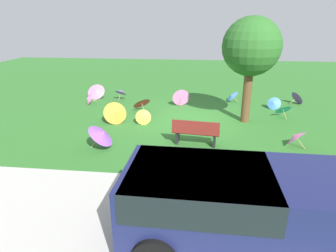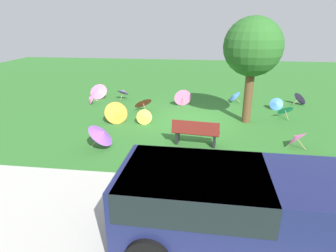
# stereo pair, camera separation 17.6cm
# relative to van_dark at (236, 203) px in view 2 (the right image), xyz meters

# --- Properties ---
(ground) EXTENTS (40.00, 40.00, 0.00)m
(ground) POSITION_rel_van_dark_xyz_m (1.13, -7.18, -0.91)
(ground) COLOR #2D6B28
(road_strip) EXTENTS (40.00, 4.37, 0.01)m
(road_strip) POSITION_rel_van_dark_xyz_m (1.13, -0.19, -0.91)
(road_strip) COLOR #B2AFA8
(road_strip) RESTS_ON ground
(van_dark) EXTENTS (4.63, 2.18, 1.53)m
(van_dark) POSITION_rel_van_dark_xyz_m (0.00, 0.00, 0.00)
(van_dark) COLOR #191E4C
(van_dark) RESTS_ON ground
(park_bench) EXTENTS (1.64, 0.66, 0.90)m
(park_bench) POSITION_rel_van_dark_xyz_m (0.91, -4.60, -0.45)
(park_bench) COLOR maroon
(park_bench) RESTS_ON ground
(shade_tree) EXTENTS (2.29, 2.29, 4.22)m
(shade_tree) POSITION_rel_van_dark_xyz_m (-1.11, -7.31, 2.12)
(shade_tree) COLOR brown
(shade_tree) RESTS_ON ground
(parasol_pink_0) EXTENTS (0.91, 0.95, 0.67)m
(parasol_pink_0) POSITION_rel_van_dark_xyz_m (-2.44, -4.86, -0.56)
(parasol_pink_0) COLOR tan
(parasol_pink_0) RESTS_ON ground
(parasol_pink_1) EXTENTS (0.94, 0.78, 0.78)m
(parasol_pink_1) POSITION_rel_van_dark_xyz_m (6.45, -10.30, -0.52)
(parasol_pink_1) COLOR tan
(parasol_pink_1) RESTS_ON ground
(parasol_blue_0) EXTENTS (0.73, 0.62, 0.60)m
(parasol_blue_0) POSITION_rel_van_dark_xyz_m (-2.73, -9.27, -0.61)
(parasol_blue_0) COLOR tan
(parasol_blue_0) RESTS_ON ground
(parasol_purple_0) EXTENTS (0.87, 0.95, 0.89)m
(parasol_purple_0) POSITION_rel_van_dark_xyz_m (3.97, -3.96, -0.40)
(parasol_purple_0) COLOR tan
(parasol_purple_0) RESTS_ON ground
(parasol_blue_1) EXTENTS (0.66, 0.74, 0.62)m
(parasol_blue_1) POSITION_rel_van_dark_xyz_m (-0.85, -10.37, -0.56)
(parasol_blue_1) COLOR tan
(parasol_blue_1) RESTS_ON ground
(parasol_purple_1) EXTENTS (0.82, 0.81, 0.65)m
(parasol_purple_1) POSITION_rel_van_dark_xyz_m (5.01, -10.20, -0.48)
(parasol_purple_1) COLOR tan
(parasol_purple_1) RESTS_ON ground
(parasol_orange_0) EXTENTS (1.15, 1.06, 0.92)m
(parasol_orange_0) POSITION_rel_van_dark_xyz_m (4.24, -6.46, -0.45)
(parasol_orange_0) COLOR tan
(parasol_orange_0) RESTS_ON ground
(parasol_yellow_0) EXTENTS (0.71, 0.70, 0.61)m
(parasol_yellow_0) POSITION_rel_van_dark_xyz_m (3.08, -6.48, -0.60)
(parasol_yellow_0) COLOR tan
(parasol_yellow_0) RESTS_ON ground
(parasol_pink_2) EXTENTS (0.65, 0.72, 0.61)m
(parasol_pink_2) POSITION_rel_van_dark_xyz_m (6.43, -9.09, -0.61)
(parasol_pink_2) COLOR tan
(parasol_pink_2) RESTS_ON ground
(parasol_red_1) EXTENTS (1.10, 1.09, 0.78)m
(parasol_red_1) POSITION_rel_van_dark_xyz_m (3.51, -8.17, -0.46)
(parasol_red_1) COLOR tan
(parasol_red_1) RESTS_ON ground
(parasol_teal_4) EXTENTS (0.84, 0.78, 0.66)m
(parasol_teal_4) POSITION_rel_van_dark_xyz_m (-2.83, -8.04, -0.53)
(parasol_teal_4) COLOR tan
(parasol_teal_4) RESTS_ON ground
(parasol_purple_3) EXTENTS (0.78, 0.86, 0.68)m
(parasol_purple_3) POSITION_rel_van_dark_xyz_m (-4.16, -10.39, -0.57)
(parasol_purple_3) COLOR tan
(parasol_purple_3) RESTS_ON ground
(parasol_pink_8) EXTENTS (0.91, 0.90, 0.87)m
(parasol_pink_8) POSITION_rel_van_dark_xyz_m (1.76, -9.43, -0.48)
(parasol_pink_8) COLOR tan
(parasol_pink_8) RESTS_ON ground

